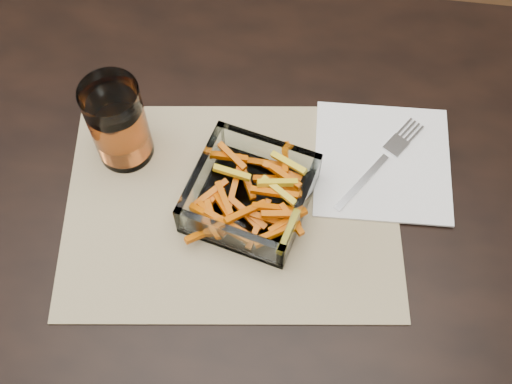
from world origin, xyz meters
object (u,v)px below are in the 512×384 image
dining_table (222,247)px  glass_bowl (250,195)px  tumbler (118,125)px  fork (382,161)px

dining_table → glass_bowl: bearing=40.0°
tumbler → dining_table: bearing=-31.9°
tumbler → fork: tumbler is taller
dining_table → fork: 0.26m
glass_bowl → fork: (0.17, 0.09, -0.02)m
dining_table → tumbler: 0.23m
dining_table → fork: (0.21, 0.12, 0.10)m
tumbler → fork: size_ratio=0.82×
glass_bowl → tumbler: 0.20m
fork → tumbler: bearing=-141.8°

